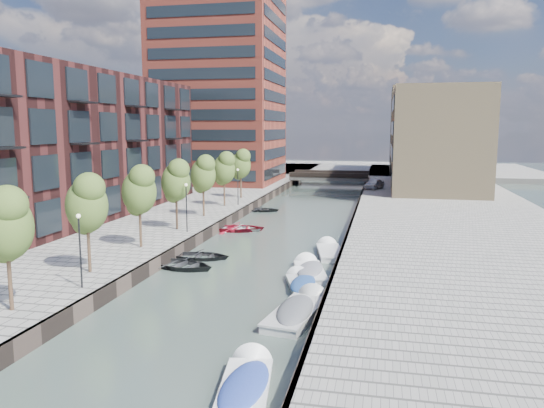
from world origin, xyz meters
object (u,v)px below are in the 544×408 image
(tree_3, at_px, (176,180))
(motorboat_0, at_px, (246,386))
(sloop_0, at_px, (182,268))
(motorboat_4, at_px, (309,271))
(tree_1, at_px, (87,202))
(tree_6, at_px, (241,163))
(tree_0, at_px, (6,222))
(motorboat_2, at_px, (329,252))
(motorboat_1, at_px, (299,311))
(car, at_px, (374,184))
(bridge, at_px, (330,177))
(tree_4, at_px, (203,173))
(tree_2, at_px, (139,189))
(sloop_4, at_px, (262,211))
(motorboat_3, at_px, (302,285))
(sloop_2, at_px, (239,231))
(sloop_3, at_px, (241,231))
(tree_5, at_px, (224,168))
(sloop_1, at_px, (201,259))

(tree_3, height_order, motorboat_0, tree_3)
(sloop_0, xyz_separation_m, motorboat_4, (8.89, 0.42, 0.21))
(tree_1, height_order, tree_6, same)
(tree_0, distance_m, motorboat_2, 23.75)
(motorboat_0, bearing_deg, motorboat_1, 85.48)
(tree_1, height_order, car, tree_1)
(bridge, distance_m, tree_4, 41.08)
(tree_1, bearing_deg, tree_2, 90.00)
(sloop_4, bearing_deg, motorboat_3, -165.48)
(tree_1, xyz_separation_m, car, (16.12, 48.12, -3.57))
(motorboat_3, bearing_deg, bridge, 94.13)
(tree_0, bearing_deg, sloop_2, 81.06)
(tree_2, distance_m, sloop_3, 14.00)
(tree_5, relative_size, motorboat_3, 1.23)
(sloop_3, height_order, car, car)
(tree_4, relative_size, motorboat_2, 1.11)
(tree_3, distance_m, tree_4, 7.00)
(bridge, distance_m, sloop_3, 42.01)
(tree_0, xyz_separation_m, sloop_3, (4.28, 26.22, -5.31))
(bridge, bearing_deg, tree_5, -104.44)
(sloop_0, bearing_deg, motorboat_0, -137.73)
(sloop_0, bearing_deg, motorboat_1, -115.33)
(motorboat_0, bearing_deg, tree_2, 125.80)
(sloop_3, bearing_deg, sloop_4, 9.06)
(sloop_1, distance_m, motorboat_0, 20.52)
(motorboat_0, height_order, motorboat_3, motorboat_0)
(tree_5, xyz_separation_m, motorboat_0, (12.63, -38.52, -5.10))
(tree_6, bearing_deg, tree_4, -90.00)
(tree_2, height_order, motorboat_1, tree_2)
(tree_1, xyz_separation_m, tree_6, (0.00, 35.00, 0.00))
(tree_0, bearing_deg, car, 73.70)
(sloop_4, xyz_separation_m, motorboat_0, (9.07, -41.61, 0.21))
(tree_2, distance_m, tree_4, 14.00)
(sloop_0, xyz_separation_m, motorboat_3, (8.87, -2.71, 0.19))
(sloop_3, bearing_deg, motorboat_0, -158.73)
(motorboat_4, bearing_deg, motorboat_2, 83.39)
(tree_0, height_order, car, tree_0)
(tree_5, bearing_deg, tree_2, -90.00)
(tree_6, bearing_deg, car, 39.14)
(tree_6, xyz_separation_m, car, (16.12, 13.12, -3.57))
(motorboat_4, bearing_deg, sloop_4, 109.92)
(tree_2, relative_size, sloop_0, 1.24)
(tree_2, height_order, car, tree_2)
(sloop_2, bearing_deg, sloop_0, 168.70)
(sloop_0, relative_size, car, 1.11)
(tree_3, xyz_separation_m, motorboat_3, (12.71, -11.36, -5.12))
(sloop_2, height_order, motorboat_2, motorboat_2)
(tree_4, distance_m, sloop_0, 16.97)
(tree_5, height_order, sloop_3, tree_5)
(sloop_2, relative_size, car, 1.13)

